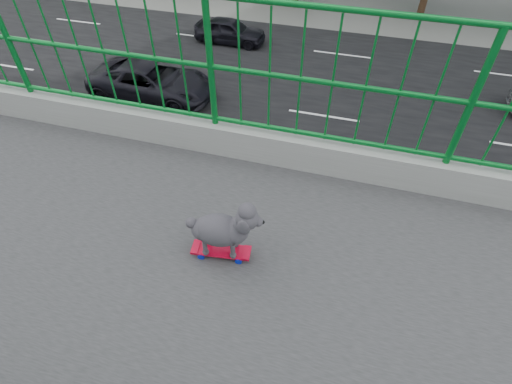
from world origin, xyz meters
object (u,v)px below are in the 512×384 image
at_px(poodle, 223,228).
at_px(car_4, 230,31).
at_px(skateboard, 221,251).
at_px(car_2, 152,82).

bearing_deg(poodle, car_4, -168.16).
xyz_separation_m(skateboard, car_2, (-12.18, -8.03, -6.28)).
bearing_deg(skateboard, car_4, -168.24).
distance_m(skateboard, car_2, 15.88).
bearing_deg(skateboard, car_2, -154.46).
xyz_separation_m(skateboard, poodle, (-0.00, 0.03, 0.26)).
distance_m(car_2, car_4, 6.55).
xyz_separation_m(poodle, car_2, (-12.18, -8.05, -6.54)).
bearing_deg(car_2, poodle, -146.52).
xyz_separation_m(car_2, car_4, (-6.40, 1.41, -0.11)).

